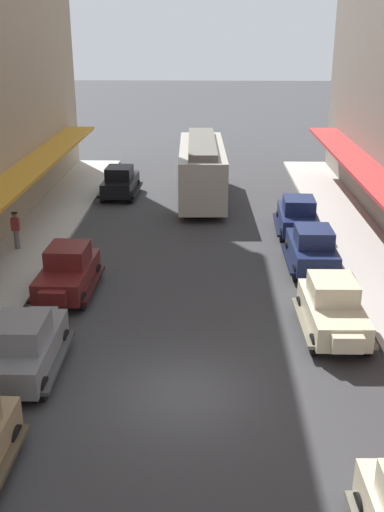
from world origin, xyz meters
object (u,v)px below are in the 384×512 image
parked_car_2 (312,247)px  pedestrian_1 (16,230)px  parked_car_0 (68,270)px  parked_car_1 (24,345)px  parked_car_6 (298,215)px  streetcar (202,167)px  parked_car_3 (333,307)px  parked_car_4 (120,181)px

parked_car_2 → pedestrian_1: bearing=172.6°
parked_car_2 → parked_car_0: bearing=-163.5°
parked_car_0 → parked_car_1: bearing=-90.1°
parked_car_2 → parked_car_6: 4.60m
parked_car_0 → streetcar: size_ratio=0.44×
parked_car_3 → parked_car_6: same height
parked_car_1 → parked_car_2: 12.77m
parked_car_1 → parked_car_0: bearing=89.9°
parked_car_0 → streetcar: streetcar is taller
parked_car_6 → streetcar: (-4.73, 6.01, 0.96)m
parked_car_1 → parked_car_4: size_ratio=0.99×
parked_car_4 → parked_car_6: (9.51, -6.49, 0.00)m
parked_car_4 → pedestrian_1: 9.99m
streetcar → pedestrian_1: streetcar is taller
streetcar → parked_car_2: bearing=-66.1°
parked_car_4 → parked_car_1: bearing=-90.1°
pedestrian_1 → parked_car_0: bearing=-53.7°
parked_car_4 → parked_car_6: bearing=-34.3°
parked_car_1 → pedestrian_1: size_ratio=2.56×
parked_car_3 → parked_car_1: bearing=-163.4°
parked_car_0 → pedestrian_1: (-3.29, 4.48, 0.07)m
parked_car_0 → parked_car_1: size_ratio=1.00×
parked_car_2 → streetcar: 11.64m
parked_car_0 → parked_car_6: (9.55, 7.42, 0.00)m
streetcar → parked_car_3: bearing=-74.6°
parked_car_4 → pedestrian_1: size_ratio=2.57×
streetcar → pedestrian_1: (-8.11, -8.94, -0.89)m
pedestrian_1 → parked_car_1: bearing=-72.1°
parked_car_0 → parked_car_3: (9.33, -2.89, 0.00)m
parked_car_3 → parked_car_4: 19.19m
parked_car_0 → streetcar: 14.29m
parked_car_1 → parked_car_6: same height
parked_car_0 → parked_car_4: (0.04, 13.91, 0.00)m
parked_car_0 → parked_car_4: 13.91m
parked_car_3 → pedestrian_1: parked_car_3 is taller
parked_car_0 → parked_car_2: (9.53, 2.82, 0.00)m
parked_car_4 → parked_car_6: size_ratio=1.00×
parked_car_4 → parked_car_2: bearing=-49.4°
parked_car_4 → parked_car_0: bearing=-90.2°
parked_car_2 → parked_car_3: size_ratio=1.00×
parked_car_3 → streetcar: size_ratio=0.44×
parked_car_1 → parked_car_2: size_ratio=1.00×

